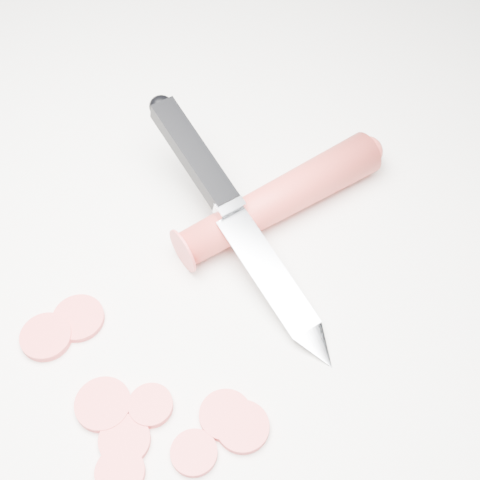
% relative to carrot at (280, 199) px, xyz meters
% --- Properties ---
extents(ground, '(2.40, 2.40, 0.00)m').
position_rel_carrot_xyz_m(ground, '(-0.06, -0.11, -0.02)').
color(ground, white).
rests_on(ground, ground).
extents(carrot, '(0.15, 0.17, 0.03)m').
position_rel_carrot_xyz_m(carrot, '(0.00, 0.00, 0.00)').
color(carrot, red).
rests_on(carrot, ground).
extents(carrot_slice_0, '(0.04, 0.04, 0.01)m').
position_rel_carrot_xyz_m(carrot_slice_0, '(-0.14, -0.17, -0.02)').
color(carrot_slice_0, '#DD4140').
rests_on(carrot_slice_0, ground).
extents(carrot_slice_1, '(0.04, 0.04, 0.01)m').
position_rel_carrot_xyz_m(carrot_slice_1, '(-0.05, -0.23, -0.02)').
color(carrot_slice_1, '#DD4140').
rests_on(carrot_slice_1, ground).
extents(carrot_slice_2, '(0.03, 0.03, 0.01)m').
position_rel_carrot_xyz_m(carrot_slice_2, '(-0.04, -0.20, -0.02)').
color(carrot_slice_2, '#DD4140').
rests_on(carrot_slice_2, ground).
extents(carrot_slice_3, '(0.03, 0.03, 0.01)m').
position_rel_carrot_xyz_m(carrot_slice_3, '(-0.00, -0.22, -0.02)').
color(carrot_slice_3, '#DD4140').
rests_on(carrot_slice_3, ground).
extents(carrot_slice_4, '(0.04, 0.04, 0.01)m').
position_rel_carrot_xyz_m(carrot_slice_4, '(0.03, -0.19, -0.02)').
color(carrot_slice_4, '#DD4140').
rests_on(carrot_slice_4, ground).
extents(carrot_slice_5, '(0.04, 0.04, 0.01)m').
position_rel_carrot_xyz_m(carrot_slice_5, '(-0.12, -0.15, -0.02)').
color(carrot_slice_5, '#DD4140').
rests_on(carrot_slice_5, ground).
extents(carrot_slice_6, '(0.03, 0.03, 0.01)m').
position_rel_carrot_xyz_m(carrot_slice_6, '(-0.04, -0.25, -0.02)').
color(carrot_slice_6, '#DD4140').
rests_on(carrot_slice_6, ground).
extents(carrot_slice_7, '(0.04, 0.04, 0.01)m').
position_rel_carrot_xyz_m(carrot_slice_7, '(-0.07, -0.21, -0.02)').
color(carrot_slice_7, '#DD4140').
rests_on(carrot_slice_7, ground).
extents(carrot_slice_8, '(0.04, 0.04, 0.01)m').
position_rel_carrot_xyz_m(carrot_slice_8, '(0.01, -0.19, -0.02)').
color(carrot_slice_8, '#DD4140').
rests_on(carrot_slice_8, ground).
extents(kitchen_knife, '(0.22, 0.19, 0.08)m').
position_rel_carrot_xyz_m(kitchen_knife, '(-0.02, -0.05, 0.02)').
color(kitchen_knife, '#B9BCC1').
rests_on(kitchen_knife, ground).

